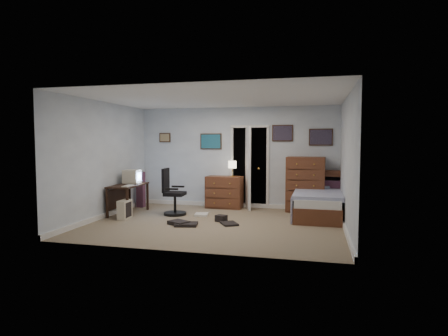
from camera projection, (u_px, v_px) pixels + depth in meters
The scene contains 15 objects.
floor at pixel (216, 224), 7.53m from camera, with size 5.00×4.00×0.02m, color gray.
computer_desk at pixel (125, 191), 8.53m from camera, with size 0.59×1.19×0.67m.
crt_monitor at pixel (132, 177), 8.64m from camera, with size 0.36×0.34×0.32m.
keyboard at pixel (128, 186), 8.12m from camera, with size 0.13×0.36×0.02m, color beige.
pc_tower at pixel (125, 209), 7.96m from camera, with size 0.20×0.38×0.40m.
office_chair at pixel (172, 197), 8.39m from camera, with size 0.54×0.54×1.05m.
media_stack at pixel (141, 190), 9.40m from camera, with size 0.18×0.18×0.88m, color maroon.
low_dresser at pixel (224, 192), 9.28m from camera, with size 0.89×0.44×0.79m, color #5A301C.
table_lamp at pixel (232, 165), 9.18m from camera, with size 0.20×0.20×0.38m.
doorway at pixel (252, 167), 9.58m from camera, with size 0.96×1.12×2.05m.
tall_dresser at pixel (306, 184), 8.77m from camera, with size 0.88×0.52×1.29m, color #5A301C.
headboard_bookcase at pixel (330, 190), 8.76m from camera, with size 1.09×0.29×0.98m.
bed at pixel (317, 204), 8.14m from camera, with size 1.04×1.90×0.62m.
wall_posters at pixel (259, 137), 9.19m from camera, with size 4.38×0.04×0.60m.
floor_clutter at pixel (198, 221), 7.57m from camera, with size 1.42×1.43×0.13m.
Camera 1 is at (1.92, -7.18, 1.64)m, focal length 30.00 mm.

